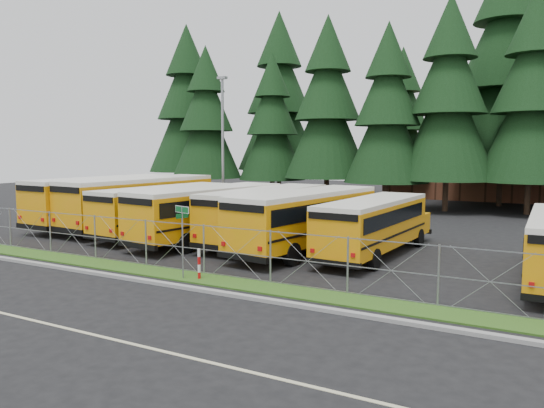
{
  "coord_description": "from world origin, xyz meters",
  "views": [
    {
      "loc": [
        11.3,
        -17.66,
        4.94
      ],
      "look_at": [
        -0.7,
        4.0,
        2.36
      ],
      "focal_mm": 35.0,
      "sensor_mm": 36.0,
      "label": 1
    }
  ],
  "objects_px": {
    "striped_bollard": "(199,264)",
    "light_standard": "(223,141)",
    "street_sign": "(182,227)",
    "bus_2": "(170,211)",
    "bus_6": "(376,227)",
    "bus_4": "(270,216)",
    "bus_5": "(310,221)",
    "bus_0": "(109,201)",
    "bus_1": "(145,203)",
    "bus_3": "(213,214)"
  },
  "relations": [
    {
      "from": "striped_bollard",
      "to": "light_standard",
      "type": "bearing_deg",
      "value": 121.49
    },
    {
      "from": "street_sign",
      "to": "light_standard",
      "type": "height_order",
      "value": "light_standard"
    },
    {
      "from": "bus_2",
      "to": "bus_6",
      "type": "xyz_separation_m",
      "value": [
        12.2,
        0.04,
        -0.08
      ]
    },
    {
      "from": "street_sign",
      "to": "striped_bollard",
      "type": "relative_size",
      "value": 2.34
    },
    {
      "from": "bus_4",
      "to": "bus_5",
      "type": "xyz_separation_m",
      "value": [
        2.87,
        -1.17,
        0.04
      ]
    },
    {
      "from": "bus_0",
      "to": "bus_1",
      "type": "height_order",
      "value": "bus_1"
    },
    {
      "from": "bus_1",
      "to": "light_standard",
      "type": "height_order",
      "value": "light_standard"
    },
    {
      "from": "bus_1",
      "to": "striped_bollard",
      "type": "height_order",
      "value": "bus_1"
    },
    {
      "from": "bus_2",
      "to": "striped_bollard",
      "type": "distance_m",
      "value": 10.99
    },
    {
      "from": "bus_6",
      "to": "striped_bollard",
      "type": "relative_size",
      "value": 8.46
    },
    {
      "from": "bus_3",
      "to": "striped_bollard",
      "type": "distance_m",
      "value": 8.39
    },
    {
      "from": "bus_5",
      "to": "bus_6",
      "type": "distance_m",
      "value": 3.17
    },
    {
      "from": "bus_2",
      "to": "light_standard",
      "type": "xyz_separation_m",
      "value": [
        -2.27,
        8.8,
        4.09
      ]
    },
    {
      "from": "street_sign",
      "to": "striped_bollard",
      "type": "xyz_separation_m",
      "value": [
        0.58,
        0.23,
        -1.43
      ]
    },
    {
      "from": "street_sign",
      "to": "striped_bollard",
      "type": "distance_m",
      "value": 1.56
    },
    {
      "from": "bus_4",
      "to": "bus_2",
      "type": "bearing_deg",
      "value": -171.17
    },
    {
      "from": "bus_2",
      "to": "striped_bollard",
      "type": "xyz_separation_m",
      "value": [
        7.82,
        -7.68,
        -0.81
      ]
    },
    {
      "from": "bus_5",
      "to": "bus_6",
      "type": "relative_size",
      "value": 1.11
    },
    {
      "from": "bus_4",
      "to": "striped_bollard",
      "type": "relative_size",
      "value": 9.13
    },
    {
      "from": "bus_5",
      "to": "striped_bollard",
      "type": "distance_m",
      "value": 7.37
    },
    {
      "from": "bus_0",
      "to": "light_standard",
      "type": "bearing_deg",
      "value": 67.38
    },
    {
      "from": "bus_0",
      "to": "bus_5",
      "type": "bearing_deg",
      "value": -3.14
    },
    {
      "from": "bus_0",
      "to": "bus_5",
      "type": "height_order",
      "value": "bus_0"
    },
    {
      "from": "bus_6",
      "to": "bus_1",
      "type": "bearing_deg",
      "value": 178.52
    },
    {
      "from": "bus_2",
      "to": "bus_4",
      "type": "distance_m",
      "value": 6.25
    },
    {
      "from": "bus_1",
      "to": "street_sign",
      "type": "distance_m",
      "value": 13.67
    },
    {
      "from": "bus_1",
      "to": "bus_5",
      "type": "height_order",
      "value": "bus_1"
    },
    {
      "from": "bus_2",
      "to": "bus_4",
      "type": "bearing_deg",
      "value": 11.16
    },
    {
      "from": "bus_2",
      "to": "bus_5",
      "type": "distance_m",
      "value": 9.09
    },
    {
      "from": "bus_1",
      "to": "bus_5",
      "type": "relative_size",
      "value": 1.08
    },
    {
      "from": "bus_3",
      "to": "street_sign",
      "type": "bearing_deg",
      "value": -55.04
    },
    {
      "from": "bus_0",
      "to": "street_sign",
      "type": "relative_size",
      "value": 4.27
    },
    {
      "from": "bus_0",
      "to": "striped_bollard",
      "type": "relative_size",
      "value": 9.99
    },
    {
      "from": "bus_6",
      "to": "bus_5",
      "type": "bearing_deg",
      "value": -167.88
    },
    {
      "from": "street_sign",
      "to": "bus_3",
      "type": "bearing_deg",
      "value": 117.24
    },
    {
      "from": "bus_1",
      "to": "bus_3",
      "type": "height_order",
      "value": "bus_1"
    },
    {
      "from": "bus_6",
      "to": "light_standard",
      "type": "bearing_deg",
      "value": 151.68
    },
    {
      "from": "bus_5",
      "to": "bus_0",
      "type": "bearing_deg",
      "value": -178.35
    },
    {
      "from": "bus_6",
      "to": "light_standard",
      "type": "height_order",
      "value": "light_standard"
    },
    {
      "from": "bus_1",
      "to": "bus_6",
      "type": "relative_size",
      "value": 1.19
    },
    {
      "from": "bus_4",
      "to": "bus_6",
      "type": "bearing_deg",
      "value": -3.91
    },
    {
      "from": "bus_0",
      "to": "bus_2",
      "type": "height_order",
      "value": "bus_0"
    },
    {
      "from": "bus_3",
      "to": "bus_5",
      "type": "xyz_separation_m",
      "value": [
        5.62,
        0.09,
        0.0
      ]
    },
    {
      "from": "bus_6",
      "to": "street_sign",
      "type": "distance_m",
      "value": 9.4
    },
    {
      "from": "bus_5",
      "to": "street_sign",
      "type": "xyz_separation_m",
      "value": [
        -1.84,
        -7.44,
        0.56
      ]
    },
    {
      "from": "bus_3",
      "to": "bus_4",
      "type": "distance_m",
      "value": 3.03
    },
    {
      "from": "bus_2",
      "to": "street_sign",
      "type": "height_order",
      "value": "bus_2"
    },
    {
      "from": "bus_3",
      "to": "bus_5",
      "type": "relative_size",
      "value": 1.0
    },
    {
      "from": "bus_1",
      "to": "bus_2",
      "type": "relative_size",
      "value": 1.13
    },
    {
      "from": "street_sign",
      "to": "bus_2",
      "type": "bearing_deg",
      "value": 132.47
    }
  ]
}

